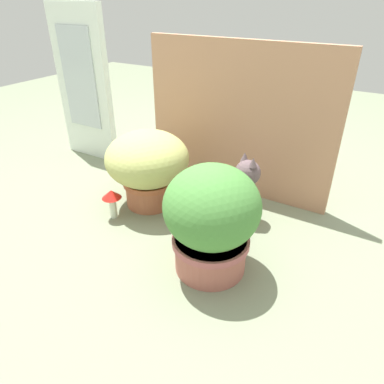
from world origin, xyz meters
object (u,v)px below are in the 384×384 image
leafy_planter (212,218)px  mushroom_ornament_red (112,198)px  grass_planter (148,164)px  cat (227,199)px

leafy_planter → mushroom_ornament_red: (-0.53, 0.07, -0.12)m
mushroom_ornament_red → leafy_planter: bearing=-7.5°
grass_planter → cat: grass_planter is taller
grass_planter → mushroom_ornament_red: (-0.07, -0.18, -0.10)m
cat → mushroom_ornament_red: bearing=-154.3°
mushroom_ornament_red → cat: bearing=25.7°
grass_planter → leafy_planter: (0.46, -0.25, 0.01)m
grass_planter → leafy_planter: leafy_planter is taller
leafy_planter → grass_planter: bearing=151.4°
grass_planter → cat: (0.39, 0.04, -0.08)m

